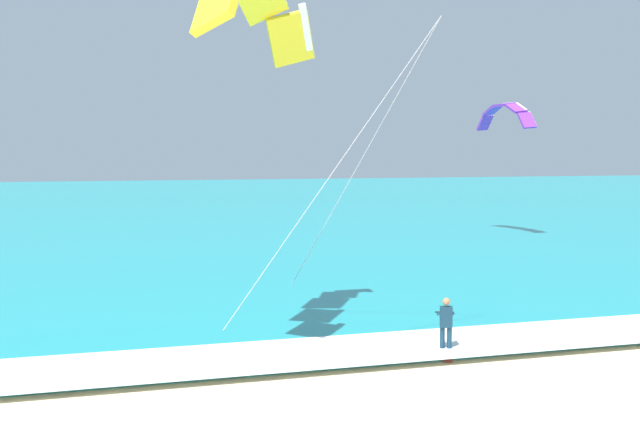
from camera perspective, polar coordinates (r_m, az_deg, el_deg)
sea at (r=79.06m, az=-4.91°, el=0.92°), size 200.00×120.00×0.20m
surf_foam at (r=23.82m, az=21.02°, el=-8.87°), size 200.00×3.01×0.04m
surfboard at (r=20.78m, az=10.09°, el=-11.20°), size 0.85×1.47×0.09m
kitesurfer at (r=20.56m, az=10.13°, el=-8.74°), size 0.63×0.62×1.69m
kite_distant at (r=49.16m, az=14.70°, el=7.84°), size 1.77×5.22×1.84m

